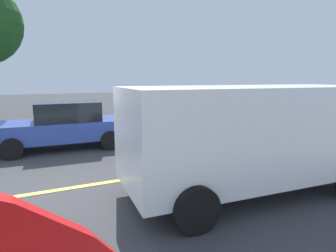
{
  "coord_description": "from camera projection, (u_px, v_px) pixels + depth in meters",
  "views": [
    {
      "loc": [
        0.05,
        -6.11,
        2.36
      ],
      "look_at": [
        2.99,
        0.16,
        1.17
      ],
      "focal_mm": 30.0,
      "sensor_mm": 36.0,
      "label": 1
    }
  ],
  "objects": [
    {
      "name": "ground_plane",
      "position": [
        41.0,
        193.0,
        5.83
      ],
      "size": [
        80.0,
        80.0,
        0.0
      ],
      "primitive_type": "plane",
      "color": "#38383A"
    },
    {
      "name": "lane_marking_centre",
      "position": [
        171.0,
        172.0,
        7.09
      ],
      "size": [
        28.0,
        0.16,
        0.01
      ],
      "primitive_type": "cube",
      "color": "#E0D14C"
    },
    {
      "name": "white_van",
      "position": [
        252.0,
        132.0,
        5.72
      ],
      "size": [
        5.32,
        2.53,
        2.2
      ],
      "color": "white",
      "rests_on": "ground_plane"
    },
    {
      "name": "car_blue_mid_road",
      "position": [
        64.0,
        125.0,
        9.46
      ],
      "size": [
        4.3,
        2.07,
        1.58
      ],
      "color": "#2D479E",
      "rests_on": "ground_plane"
    }
  ]
}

